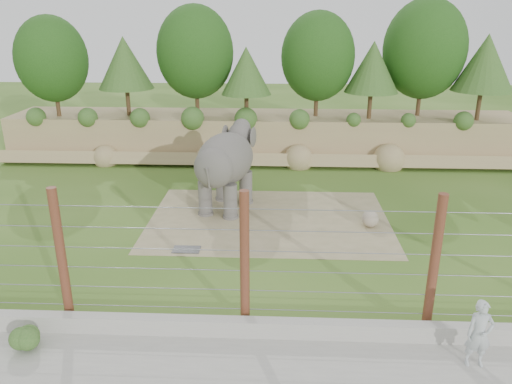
{
  "coord_description": "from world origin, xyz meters",
  "views": [
    {
      "loc": [
        0.86,
        -16.37,
        8.29
      ],
      "look_at": [
        0.0,
        2.0,
        1.6
      ],
      "focal_mm": 35.0,
      "sensor_mm": 36.0,
      "label": 1
    }
  ],
  "objects_px": {
    "stone_ball": "(370,219)",
    "zookeeper": "(479,334)",
    "barrier_fence": "(245,261)",
    "elephant": "(226,170)"
  },
  "relations": [
    {
      "from": "zookeeper",
      "to": "barrier_fence",
      "type": "bearing_deg",
      "value": 165.86
    },
    {
      "from": "elephant",
      "to": "stone_ball",
      "type": "xyz_separation_m",
      "value": [
        6.04,
        -1.73,
        -1.42
      ]
    },
    {
      "from": "elephant",
      "to": "barrier_fence",
      "type": "distance_m",
      "value": 8.8
    },
    {
      "from": "stone_ball",
      "to": "barrier_fence",
      "type": "distance_m",
      "value": 8.5
    },
    {
      "from": "stone_ball",
      "to": "zookeeper",
      "type": "relative_size",
      "value": 0.38
    },
    {
      "from": "stone_ball",
      "to": "barrier_fence",
      "type": "xyz_separation_m",
      "value": [
        -4.61,
        -6.94,
        1.64
      ]
    },
    {
      "from": "barrier_fence",
      "to": "elephant",
      "type": "bearing_deg",
      "value": 99.3
    },
    {
      "from": "elephant",
      "to": "zookeeper",
      "type": "bearing_deg",
      "value": -38.02
    },
    {
      "from": "zookeeper",
      "to": "elephant",
      "type": "bearing_deg",
      "value": 125.27
    },
    {
      "from": "elephant",
      "to": "barrier_fence",
      "type": "xyz_separation_m",
      "value": [
        1.42,
        -8.68,
        0.22
      ]
    }
  ]
}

